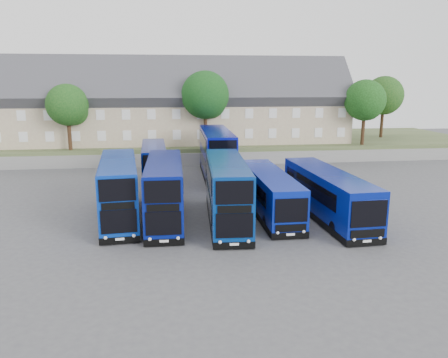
% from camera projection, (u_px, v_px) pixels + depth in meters
% --- Properties ---
extents(ground, '(120.00, 120.00, 0.00)m').
position_uv_depth(ground, '(208.00, 232.00, 29.29)').
color(ground, '#49494F').
rests_on(ground, ground).
extents(retaining_wall, '(70.00, 0.40, 1.50)m').
position_uv_depth(retaining_wall, '(190.00, 159.00, 52.37)').
color(retaining_wall, slate).
rests_on(retaining_wall, ground).
extents(earth_bank, '(80.00, 20.00, 2.00)m').
position_uv_depth(earth_bank, '(187.00, 145.00, 62.00)').
color(earth_bank, '#43522E').
rests_on(earth_bank, ground).
extents(terrace_row, '(48.00, 10.40, 11.20)m').
position_uv_depth(terrace_row, '(164.00, 107.00, 56.55)').
color(terrace_row, tan).
rests_on(terrace_row, earth_bank).
extents(dd_front_left, '(3.56, 11.11, 4.34)m').
position_uv_depth(dd_front_left, '(119.00, 191.00, 31.57)').
color(dd_front_left, '#0932A6').
rests_on(dd_front_left, ground).
extents(dd_front_mid, '(2.59, 10.89, 4.32)m').
position_uv_depth(dd_front_mid, '(165.00, 192.00, 31.31)').
color(dd_front_mid, navy).
rests_on(dd_front_mid, ground).
extents(dd_front_right, '(3.10, 11.24, 4.42)m').
position_uv_depth(dd_front_right, '(227.00, 192.00, 30.93)').
color(dd_front_right, navy).
rests_on(dd_front_right, ground).
extents(dd_rear_left, '(2.64, 9.86, 3.88)m').
position_uv_depth(dd_rear_left, '(154.00, 166.00, 42.29)').
color(dd_rear_left, navy).
rests_on(dd_rear_left, ground).
extents(dd_rear_right, '(3.00, 12.43, 4.93)m').
position_uv_depth(dd_rear_right, '(217.00, 155.00, 45.33)').
color(dd_rear_right, '#080D93').
rests_on(dd_rear_right, ground).
extents(coach_east_a, '(2.58, 11.70, 3.19)m').
position_uv_depth(coach_east_a, '(269.00, 194.00, 32.96)').
color(coach_east_a, '#081FA4').
rests_on(coach_east_a, ground).
extents(coach_east_b, '(3.23, 12.63, 3.42)m').
position_uv_depth(coach_east_b, '(327.00, 195.00, 32.15)').
color(coach_east_b, navy).
rests_on(coach_east_b, ground).
extents(tree_west, '(4.80, 4.80, 7.65)m').
position_uv_depth(tree_west, '(69.00, 107.00, 50.39)').
color(tree_west, '#382314').
rests_on(tree_west, earth_bank).
extents(tree_mid, '(5.76, 5.76, 9.18)m').
position_uv_depth(tree_mid, '(206.00, 97.00, 52.58)').
color(tree_mid, '#382314').
rests_on(tree_mid, earth_bank).
extents(tree_east, '(5.12, 5.12, 8.16)m').
position_uv_depth(tree_east, '(366.00, 102.00, 54.66)').
color(tree_east, '#382314').
rests_on(tree_east, earth_bank).
extents(tree_far, '(5.44, 5.44, 8.67)m').
position_uv_depth(tree_far, '(384.00, 97.00, 62.09)').
color(tree_far, '#382314').
rests_on(tree_far, earth_bank).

